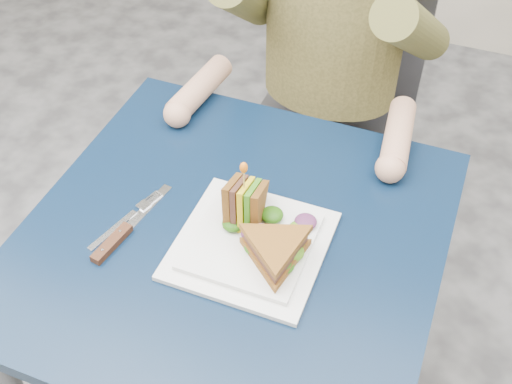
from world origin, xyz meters
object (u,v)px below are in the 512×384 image
at_px(sandwich_flat, 276,250).
at_px(sandwich_upright, 244,205).
at_px(table, 233,260).
at_px(fork, 124,221).
at_px(knife, 119,236).
at_px(chair, 336,92).
at_px(plate, 251,244).

xyz_separation_m(sandwich_flat, sandwich_upright, (-0.09, 0.07, 0.01)).
distance_m(table, sandwich_flat, 0.16).
distance_m(fork, knife, 0.04).
bearing_deg(table, sandwich_upright, 62.71).
xyz_separation_m(chair, sandwich_upright, (0.01, -0.71, 0.24)).
height_order(sandwich_upright, knife, sandwich_upright).
bearing_deg(sandwich_upright, table, -117.29).
relative_size(fork, knife, 0.79).
bearing_deg(sandwich_flat, sandwich_upright, 140.63).
xyz_separation_m(sandwich_upright, fork, (-0.21, -0.08, -0.05)).
distance_m(sandwich_flat, sandwich_upright, 0.11).
xyz_separation_m(chair, sandwich_flat, (0.10, -0.78, 0.23)).
relative_size(sandwich_upright, knife, 0.68).
height_order(table, knife, knife).
height_order(chair, sandwich_flat, chair).
bearing_deg(table, sandwich_flat, -23.61).
height_order(sandwich_flat, sandwich_upright, sandwich_upright).
height_order(chair, sandwich_upright, chair).
height_order(chair, plate, chair).
bearing_deg(chair, sandwich_upright, -88.89).
distance_m(plate, fork, 0.24).
height_order(plate, fork, plate).
height_order(table, chair, chair).
bearing_deg(table, plate, -22.56).
bearing_deg(plate, chair, 93.35).
height_order(sandwich_flat, fork, sandwich_flat).
distance_m(sandwich_flat, fork, 0.30).
height_order(fork, knife, knife).
xyz_separation_m(table, chair, (0.00, 0.73, -0.11)).
relative_size(table, plate, 2.88).
bearing_deg(fork, knife, -72.98).
xyz_separation_m(table, sandwich_flat, (0.10, -0.04, 0.12)).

